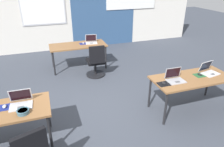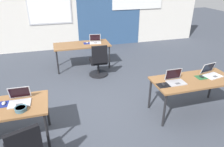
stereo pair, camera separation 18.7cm
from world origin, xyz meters
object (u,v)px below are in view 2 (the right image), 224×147
(laptop_far_right, at_px, (95,41))
(chair_far_right, at_px, (99,63))
(laptop_near_right_inner, at_px, (175,80))
(mouse_near_right_inner, at_px, (163,84))
(mouse_near_left_inner, at_px, (4,103))
(desk_near_right, at_px, (193,82))
(laptop_near_right_end, at_px, (211,73))
(mouse_far_right, at_px, (87,43))
(mouse_near_right_end, at_px, (202,76))
(desk_far_center, at_px, (82,46))
(laptop_near_left_inner, at_px, (20,99))
(snack_bowl, at_px, (21,109))

(laptop_far_right, height_order, chair_far_right, laptop_far_right)
(laptop_near_right_inner, distance_m, mouse_near_right_inner, 0.28)
(laptop_near_right_inner, height_order, mouse_near_left_inner, laptop_near_right_inner)
(desk_near_right, bearing_deg, laptop_near_right_end, 7.89)
(mouse_far_right, xyz_separation_m, laptop_near_right_inner, (1.18, -2.84, 0.03))
(mouse_near_left_inner, bearing_deg, laptop_far_right, 54.12)
(laptop_near_right_inner, bearing_deg, desk_near_right, 0.47)
(laptop_far_right, height_order, mouse_near_right_end, laptop_far_right)
(laptop_near_right_end, bearing_deg, desk_near_right, 177.66)
(desk_far_center, distance_m, laptop_near_right_inner, 3.11)
(laptop_near_right_end, height_order, laptop_near_left_inner, same)
(laptop_near_right_inner, relative_size, mouse_near_left_inner, 3.24)
(mouse_near_right_inner, distance_m, laptop_near_left_inner, 2.45)
(desk_far_center, xyz_separation_m, mouse_far_right, (0.17, 0.04, 0.08))
(laptop_near_left_inner, xyz_separation_m, mouse_near_left_inner, (-0.24, 0.00, -0.03))
(mouse_far_right, xyz_separation_m, mouse_near_right_end, (1.78, -2.81, 0.00))
(mouse_far_right, height_order, laptop_near_right_end, laptop_near_right_end)
(mouse_far_right, xyz_separation_m, mouse_near_left_inner, (-1.77, -2.77, 0.00))
(snack_bowl, bearing_deg, mouse_near_right_inner, 2.92)
(desk_near_right, height_order, snack_bowl, snack_bowl)
(mouse_far_right, relative_size, mouse_near_left_inner, 1.00)
(desk_far_center, bearing_deg, laptop_near_right_inner, -64.31)
(mouse_near_right_inner, distance_m, snack_bowl, 2.41)
(laptop_near_right_end, relative_size, mouse_near_left_inner, 3.66)
(snack_bowl, bearing_deg, laptop_near_right_end, 3.89)
(chair_far_right, height_order, snack_bowl, chair_far_right)
(laptop_near_left_inner, bearing_deg, chair_far_right, 50.78)
(mouse_near_right_inner, bearing_deg, snack_bowl, -177.08)
(desk_near_right, relative_size, mouse_near_right_inner, 14.80)
(mouse_near_right_end, xyz_separation_m, snack_bowl, (-3.28, -0.21, 0.01))
(laptop_near_right_end, bearing_deg, desk_far_center, 118.42)
(desk_far_center, relative_size, laptop_near_right_end, 4.25)
(laptop_near_right_end, relative_size, mouse_near_right_end, 3.33)
(desk_near_right, height_order, mouse_near_left_inner, mouse_near_left_inner)
(laptop_near_right_end, xyz_separation_m, laptop_near_left_inner, (-3.56, 0.00, 0.00))
(chair_far_right, height_order, mouse_near_right_inner, chair_far_right)
(laptop_far_right, distance_m, laptop_near_right_end, 3.31)
(mouse_near_right_end, bearing_deg, chair_far_right, 128.41)
(snack_bowl, bearing_deg, desk_near_right, 3.32)
(desk_far_center, bearing_deg, desk_near_right, -57.99)
(chair_far_right, relative_size, mouse_near_left_inner, 8.95)
(laptop_near_right_end, height_order, mouse_near_left_inner, laptop_near_right_end)
(laptop_near_right_inner, bearing_deg, mouse_near_right_inner, -167.24)
(snack_bowl, bearing_deg, chair_far_right, 53.65)
(mouse_near_right_end, distance_m, laptop_near_left_inner, 3.32)
(mouse_far_right, distance_m, mouse_near_right_inner, 3.03)
(desk_near_right, bearing_deg, snack_bowl, -176.68)
(mouse_near_left_inner, bearing_deg, mouse_near_right_end, -0.59)
(laptop_near_right_end, xyz_separation_m, laptop_near_right_inner, (-0.84, -0.06, 0.00))
(laptop_far_right, height_order, mouse_near_left_inner, laptop_far_right)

